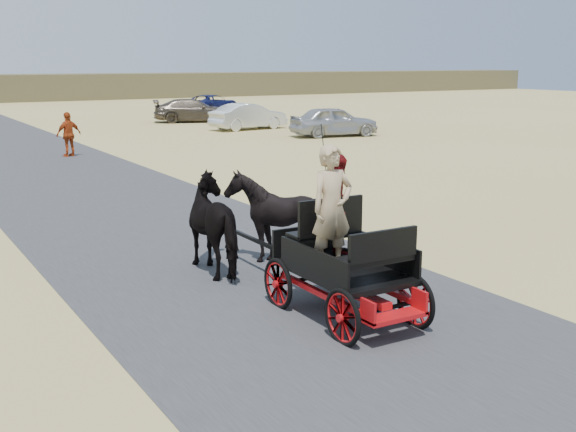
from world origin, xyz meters
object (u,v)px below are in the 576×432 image
car_b (248,116)px  car_a (334,121)px  horse_right (275,218)px  car_d (211,104)px  carriage (344,292)px  car_c (193,111)px  pedestrian (69,134)px  horse_left (220,224)px

car_b → car_a: bearing=-167.6°
horse_right → car_d: size_ratio=0.36×
carriage → car_c: car_c is taller
car_b → car_c: (-0.64, 5.96, -0.01)m
carriage → horse_right: 3.09m
pedestrian → horse_right: bearing=72.9°
carriage → car_b: size_ratio=0.56×
horse_right → car_b: (11.77, 23.64, -0.15)m
horse_right → car_a: (13.73, 18.29, -0.11)m
horse_left → car_d: horse_left is taller
car_a → car_c: size_ratio=0.91×
car_a → car_c: car_a is taller
car_c → car_d: (4.13, 6.41, -0.04)m
car_b → car_c: bearing=-1.6°
horse_left → pedestrian: bearing=-95.5°
horse_left → car_d: (16.36, 36.02, -0.20)m
carriage → car_d: bearing=67.9°
carriage → car_c: bearing=70.3°
horse_right → car_b: horse_right is taller
carriage → horse_right: horse_right is taller
carriage → car_b: (12.32, 26.64, 0.34)m
carriage → horse_right: (0.55, 3.00, 0.49)m
car_b → car_d: (3.49, 12.37, -0.05)m
horse_left → car_a: (14.83, 18.29, -0.11)m
car_c → car_a: bearing=-147.9°
pedestrian → car_c: (10.57, 12.49, -0.17)m
carriage → car_d: car_d is taller
car_d → pedestrian: bearing=110.8°
horse_right → car_a: size_ratio=0.39×
car_c → horse_right: bearing=178.5°
car_d → car_c: bearing=115.9°
carriage → horse_left: size_ratio=1.20×
car_b → pedestrian: bearing=112.5°
horse_left → car_c: horse_left is taller
horse_right → car_a: horse_right is taller
pedestrian → car_b: size_ratio=0.41×
horse_right → car_d: bearing=-113.0°
horse_left → horse_right: bearing=-180.0°
pedestrian → car_b: pedestrian is taller
car_b → car_d: 12.86m
horse_right → pedestrian: (0.56, 17.12, 0.01)m
carriage → car_a: car_a is taller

